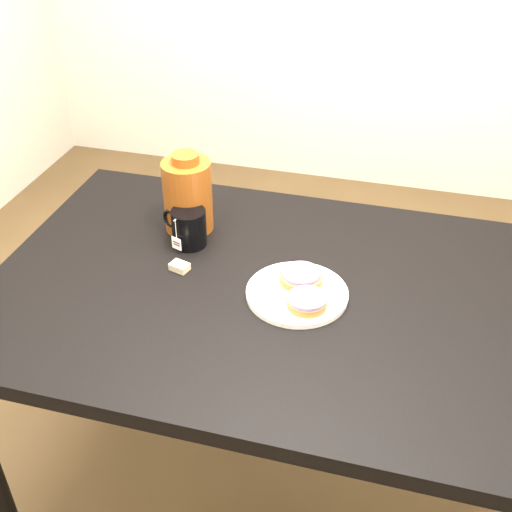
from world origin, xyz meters
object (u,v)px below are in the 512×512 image
table (280,316)px  teabag_pouch (180,267)px  mug (188,227)px  bagel_package (188,195)px  bagel_back (301,277)px  plate (297,293)px  bagel_front (307,301)px

table → teabag_pouch: bearing=178.0°
mug → bagel_package: 0.09m
bagel_back → teabag_pouch: bagel_back is taller
plate → mug: bearing=156.0°
plate → teabag_pouch: (-0.30, 0.03, 0.00)m
bagel_package → teabag_pouch: bearing=-77.4°
mug → bagel_package: (-0.03, 0.08, 0.05)m
plate → mug: mug is taller
bagel_package → mug: bearing=-71.0°
bagel_back → mug: 0.33m
table → teabag_pouch: (-0.26, 0.01, 0.09)m
table → mug: bearing=155.6°
plate → bagel_front: 0.06m
bagel_front → plate: bearing=124.8°
mug → bagel_package: bagel_package is taller
bagel_front → teabag_pouch: 0.34m
plate → bagel_package: bearing=147.8°
teabag_pouch → bagel_package: (-0.04, 0.19, 0.09)m
table → plate: (0.04, -0.02, 0.09)m
table → mug: (-0.28, 0.13, 0.13)m
bagel_back → bagel_package: size_ratio=0.48×
table → teabag_pouch: teabag_pouch is taller
plate → bagel_front: bearing=-55.2°
mug → table: bearing=-3.7°
teabag_pouch → bagel_package: bagel_package is taller
plate → bagel_back: size_ratio=2.27×
mug → teabag_pouch: bearing=-61.0°
bagel_front → table: bearing=139.6°
bagel_front → mug: bearing=151.7°
table → mug: 0.33m
bagel_back → bagel_front: 0.09m
bagel_package → bagel_front: bearing=-35.0°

